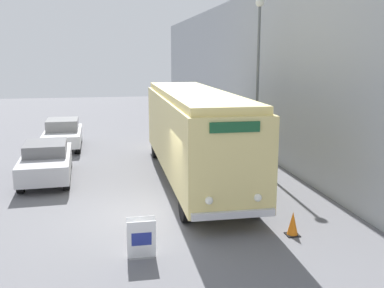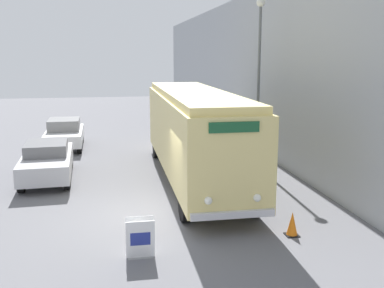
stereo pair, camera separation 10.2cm
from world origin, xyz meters
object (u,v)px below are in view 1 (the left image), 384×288
Objects in this scene: vintage_bus at (194,131)px; parked_car_mid at (63,134)px; parked_car_near at (46,161)px; traffic_cone at (293,224)px; sign_board at (141,239)px; streetlamp at (258,62)px.

vintage_bus is 2.61× the size of parked_car_mid.
parked_car_near is at bearing 168.12° from vintage_bus.
vintage_bus is at bearing 105.62° from traffic_cone.
parked_car_near is 7.03× the size of traffic_cone.
sign_board is 0.23× the size of parked_car_mid.
parked_car_near is (-8.84, -0.60, -3.81)m from streetlamp.
parked_car_near is (-5.70, 1.20, -1.22)m from vintage_bus.
streetlamp is 8.91m from traffic_cone.
vintage_bus reaches higher than traffic_cone.
traffic_cone is at bearing -46.96° from parked_car_near.
sign_board is at bearing -79.06° from parked_car_mid.
vintage_bus is 11.51× the size of sign_board.
parked_car_mid reaches higher than sign_board.
parked_car_mid is at bearing 127.48° from vintage_bus.
sign_board reaches higher than traffic_cone.
parked_car_mid is (-5.63, 7.34, -1.20)m from vintage_bus.
streetlamp reaches higher than parked_car_mid.
streetlamp is 9.65m from parked_car_near.
parked_car_mid reaches higher than parked_car_near.
vintage_bus is 17.07× the size of traffic_cone.
parked_car_near reaches higher than sign_board.
sign_board is 0.14× the size of streetlamp.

